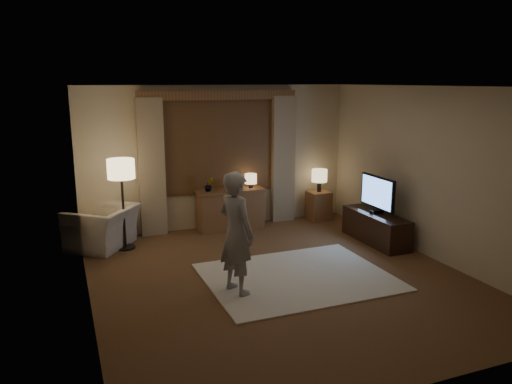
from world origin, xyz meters
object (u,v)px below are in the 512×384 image
sideboard (231,210)px  armchair (103,228)px  person (236,233)px  tv_stand (376,228)px  side_table (319,206)px

sideboard → armchair: size_ratio=1.16×
person → armchair: bearing=10.7°
tv_stand → sideboard: bearing=140.9°
sideboard → side_table: sideboard is taller
sideboard → tv_stand: sideboard is taller
armchair → person: size_ratio=0.66×
sideboard → armchair: 2.29m
person → sideboard: bearing=-36.3°
armchair → person: person is taller
tv_stand → person: person is taller
tv_stand → side_table: bearing=97.9°
side_table → tv_stand: (0.22, -1.60, -0.03)m
side_table → person: (-2.65, -2.68, 0.53)m
armchair → side_table: bearing=129.6°
sideboard → person: size_ratio=0.76×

